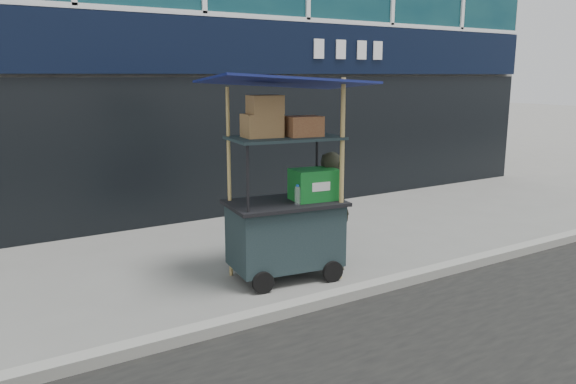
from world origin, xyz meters
TOP-DOWN VIEW (x-y plane):
  - ground at (0.00, 0.00)m, footprint 80.00×80.00m
  - curb at (0.00, -0.20)m, footprint 80.00×0.18m
  - vendor_cart at (-0.39, 0.76)m, footprint 1.97×1.51m
  - vendor_man at (0.29, 0.76)m, footprint 0.41×0.58m

SIDE VIEW (x-z plane):
  - ground at x=0.00m, z-range 0.00..0.00m
  - curb at x=0.00m, z-range 0.00..0.12m
  - vendor_man at x=0.29m, z-range 0.00..1.50m
  - vendor_cart at x=-0.39m, z-range -0.37..2.09m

